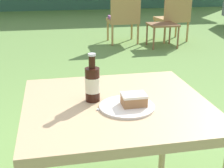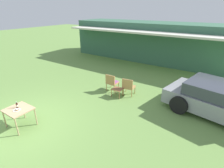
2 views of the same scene
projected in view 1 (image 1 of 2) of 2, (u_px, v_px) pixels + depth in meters
The scene contains 7 objects.
wicker_chair_cushioned at pixel (123, 17), 5.44m from camera, with size 0.51×0.48×0.84m.
wicker_chair_plain at pixel (174, 15), 5.59m from camera, with size 0.56×0.53×0.84m.
garden_side_table at pixel (163, 27), 5.21m from camera, with size 0.47×0.42×0.39m.
patio_table at pixel (116, 116), 1.41m from camera, with size 0.82×0.76×0.68m.
cake_on_plate at pixel (130, 104), 1.33m from camera, with size 0.24×0.24×0.06m.
cola_bottle_near at pixel (92, 83), 1.37m from camera, with size 0.07×0.07×0.22m.
fork at pixel (118, 108), 1.32m from camera, with size 0.18×0.01×0.01m.
Camera 1 is at (-0.27, -1.24, 1.24)m, focal length 50.00 mm.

